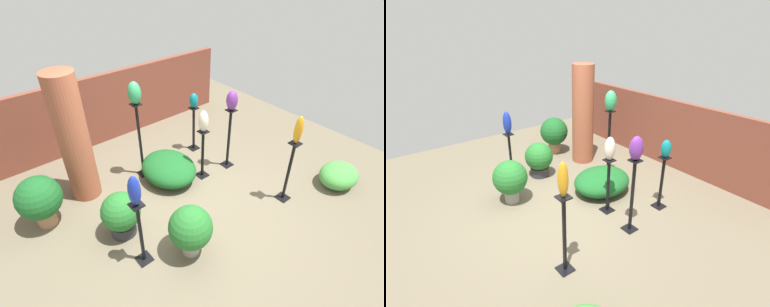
# 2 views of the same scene
# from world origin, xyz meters

# --- Properties ---
(ground_plane) EXTENTS (8.00, 8.00, 0.00)m
(ground_plane) POSITION_xyz_m (0.00, 0.00, 0.00)
(ground_plane) COLOR #6B604C
(brick_wall_back) EXTENTS (5.60, 0.12, 1.45)m
(brick_wall_back) POSITION_xyz_m (0.00, 2.72, 0.73)
(brick_wall_back) COLOR brown
(brick_wall_back) RESTS_ON ground
(brick_pillar) EXTENTS (0.47, 0.47, 2.16)m
(brick_pillar) POSITION_xyz_m (-1.25, 1.34, 1.08)
(brick_pillar) COLOR #9E5138
(brick_pillar) RESTS_ON ground
(pedestal_ivory) EXTENTS (0.20, 0.20, 0.96)m
(pedestal_ivory) POSITION_xyz_m (0.59, 0.43, 0.43)
(pedestal_ivory) COLOR black
(pedestal_ivory) RESTS_ON ground
(pedestal_jade) EXTENTS (0.20, 0.20, 1.44)m
(pedestal_jade) POSITION_xyz_m (-0.22, 1.17, 0.66)
(pedestal_jade) COLOR black
(pedestal_jade) RESTS_ON ground
(pedestal_violet) EXTENTS (0.20, 0.20, 1.19)m
(pedestal_violet) POSITION_xyz_m (1.18, 0.36, 0.55)
(pedestal_violet) COLOR black
(pedestal_violet) RESTS_ON ground
(pedestal_amber) EXTENTS (0.20, 0.20, 1.11)m
(pedestal_amber) POSITION_xyz_m (1.24, -0.90, 0.51)
(pedestal_amber) COLOR black
(pedestal_amber) RESTS_ON ground
(pedestal_teal) EXTENTS (0.20, 0.20, 0.94)m
(pedestal_teal) POSITION_xyz_m (1.05, 1.22, 0.43)
(pedestal_teal) COLOR black
(pedestal_teal) RESTS_ON ground
(pedestal_cobalt) EXTENTS (0.20, 0.20, 1.05)m
(pedestal_cobalt) POSITION_xyz_m (-1.22, -0.44, 0.48)
(pedestal_cobalt) COLOR black
(pedestal_cobalt) RESTS_ON ground
(art_vase_ivory) EXTENTS (0.17, 0.17, 0.38)m
(art_vase_ivory) POSITION_xyz_m (0.59, 0.43, 1.15)
(art_vase_ivory) COLOR beige
(art_vase_ivory) RESTS_ON pedestal_ivory
(art_vase_jade) EXTENTS (0.21, 0.22, 0.38)m
(art_vase_jade) POSITION_xyz_m (-0.22, 1.17, 1.62)
(art_vase_jade) COLOR #2D9356
(art_vase_jade) RESTS_ON pedestal_jade
(art_vase_violet) EXTENTS (0.19, 0.21, 0.35)m
(art_vase_violet) POSITION_xyz_m (1.18, 0.36, 1.37)
(art_vase_violet) COLOR #6B2D8C
(art_vase_violet) RESTS_ON pedestal_violet
(art_vase_amber) EXTENTS (0.12, 0.13, 0.45)m
(art_vase_amber) POSITION_xyz_m (1.24, -0.90, 1.34)
(art_vase_amber) COLOR orange
(art_vase_amber) RESTS_ON pedestal_amber
(art_vase_teal) EXTENTS (0.17, 0.17, 0.30)m
(art_vase_teal) POSITION_xyz_m (1.05, 1.22, 1.09)
(art_vase_teal) COLOR #0F727A
(art_vase_teal) RESTS_ON pedestal_teal
(art_vase_cobalt) EXTENTS (0.15, 0.15, 0.43)m
(art_vase_cobalt) POSITION_xyz_m (-1.22, -0.44, 1.26)
(art_vase_cobalt) COLOR #192D9E
(art_vase_cobalt) RESTS_ON pedestal_cobalt
(potted_plant_walkway_edge) EXTENTS (0.57, 0.57, 0.72)m
(potted_plant_walkway_edge) POSITION_xyz_m (-1.20, 0.16, 0.39)
(potted_plant_walkway_edge) COLOR #2D2D33
(potted_plant_walkway_edge) RESTS_ON ground
(potted_plant_front_left) EXTENTS (0.66, 0.66, 0.86)m
(potted_plant_front_left) POSITION_xyz_m (-2.01, 1.07, 0.51)
(potted_plant_front_left) COLOR #936B4C
(potted_plant_front_left) RESTS_ON ground
(potted_plant_mid_right) EXTENTS (0.60, 0.60, 0.78)m
(potted_plant_mid_right) POSITION_xyz_m (-0.64, -0.73, 0.46)
(potted_plant_mid_right) COLOR gray
(potted_plant_mid_right) RESTS_ON ground
(foliage_bed_east) EXTENTS (0.75, 0.61, 0.40)m
(foliage_bed_east) POSITION_xyz_m (2.28, -1.30, 0.20)
(foliage_bed_east) COLOR #479942
(foliage_bed_east) RESTS_ON ground
(foliage_bed_west) EXTENTS (0.92, 1.10, 0.44)m
(foliage_bed_west) POSITION_xyz_m (0.07, 0.76, 0.22)
(foliage_bed_west) COLOR #195923
(foliage_bed_west) RESTS_ON ground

